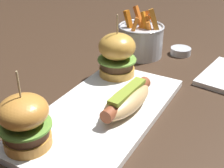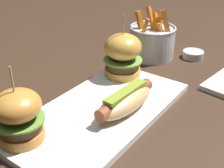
{
  "view_description": "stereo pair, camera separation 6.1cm",
  "coord_description": "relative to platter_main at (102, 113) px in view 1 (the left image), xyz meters",
  "views": [
    {
      "loc": [
        -0.43,
        -0.26,
        0.34
      ],
      "look_at": [
        0.04,
        0.0,
        0.05
      ],
      "focal_mm": 47.63,
      "sensor_mm": 36.0,
      "label": 1
    },
    {
      "loc": [
        -0.39,
        -0.31,
        0.34
      ],
      "look_at": [
        0.04,
        0.0,
        0.05
      ],
      "focal_mm": 47.63,
      "sensor_mm": 36.0,
      "label": 2
    }
  ],
  "objects": [
    {
      "name": "platter_main",
      "position": [
        0.0,
        0.0,
        0.0
      ],
      "size": [
        0.4,
        0.21,
        0.01
      ],
      "primitive_type": "cube",
      "color": "white",
      "rests_on": "ground"
    },
    {
      "name": "hot_dog",
      "position": [
        0.03,
        -0.04,
        0.03
      ],
      "size": [
        0.16,
        0.07,
        0.05
      ],
      "color": "tan",
      "rests_on": "platter_main"
    },
    {
      "name": "fries_bucket",
      "position": [
        0.33,
        0.07,
        0.04
      ],
      "size": [
        0.13,
        0.13,
        0.14
      ],
      "color": "#B7BABF",
      "rests_on": "ground"
    },
    {
      "name": "slider_left",
      "position": [
        -0.15,
        0.05,
        0.05
      ],
      "size": [
        0.09,
        0.09,
        0.14
      ],
      "color": "#C38035",
      "rests_on": "platter_main"
    },
    {
      "name": "ground_plane",
      "position": [
        0.0,
        0.0,
        -0.01
      ],
      "size": [
        3.0,
        3.0,
        0.0
      ],
      "primitive_type": "plane",
      "color": "#382619"
    },
    {
      "name": "sauce_ramekin",
      "position": [
        0.39,
        -0.04,
        0.0
      ],
      "size": [
        0.06,
        0.06,
        0.02
      ],
      "color": "#B7BABF",
      "rests_on": "ground"
    },
    {
      "name": "slider_right",
      "position": [
        0.15,
        0.05,
        0.06
      ],
      "size": [
        0.09,
        0.09,
        0.15
      ],
      "color": "gold",
      "rests_on": "platter_main"
    }
  ]
}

